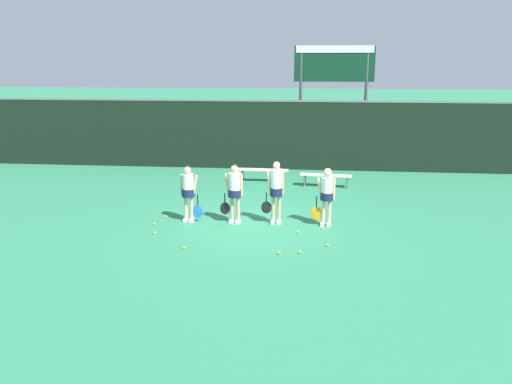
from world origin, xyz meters
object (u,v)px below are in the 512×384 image
(scoreboard, at_px, (334,74))
(player_2, at_px, (276,188))
(bench_far, at_px, (263,171))
(tennis_ball_0, at_px, (166,216))
(tennis_ball_4, at_px, (154,224))
(bench_courtside, at_px, (326,176))
(tennis_ball_6, at_px, (322,228))
(tennis_ball_2, at_px, (314,216))
(player_0, at_px, (188,189))
(tennis_ball_7, at_px, (327,245))
(tennis_ball_5, at_px, (155,233))
(player_1, at_px, (234,189))
(tennis_ball_3, at_px, (278,213))
(tennis_ball_9, at_px, (300,252))
(player_3, at_px, (327,192))
(tennis_ball_10, at_px, (279,253))
(tennis_ball_1, at_px, (298,232))
(tennis_ball_8, at_px, (184,248))

(scoreboard, bearing_deg, player_2, -103.17)
(bench_far, height_order, tennis_ball_0, bench_far)
(tennis_ball_4, bearing_deg, bench_courtside, 44.82)
(scoreboard, height_order, tennis_ball_6, scoreboard)
(tennis_ball_2, xyz_separation_m, tennis_ball_4, (-4.46, -1.20, -0.00))
(player_0, xyz_separation_m, tennis_ball_2, (3.56, 0.75, -0.91))
(tennis_ball_2, bearing_deg, tennis_ball_7, -82.69)
(bench_courtside, distance_m, tennis_ball_5, 7.35)
(player_1, relative_size, tennis_ball_6, 25.35)
(tennis_ball_3, xyz_separation_m, tennis_ball_9, (0.69, -3.10, -0.00))
(scoreboard, bearing_deg, player_3, -93.50)
(tennis_ball_3, height_order, tennis_ball_7, tennis_ball_3)
(bench_far, bearing_deg, player_0, -106.92)
(player_3, distance_m, tennis_ball_10, 2.73)
(tennis_ball_1, relative_size, tennis_ball_9, 0.91)
(bench_far, distance_m, tennis_ball_4, 6.07)
(bench_far, xyz_separation_m, tennis_ball_2, (1.88, -4.29, -0.38))
(bench_courtside, distance_m, tennis_ball_9, 6.69)
(tennis_ball_5, bearing_deg, tennis_ball_10, -18.23)
(scoreboard, relative_size, tennis_ball_5, 75.92)
(player_2, bearing_deg, tennis_ball_8, -131.76)
(tennis_ball_1, xyz_separation_m, tennis_ball_5, (-3.80, -0.44, 0.00))
(tennis_ball_4, bearing_deg, tennis_ball_3, 22.09)
(player_1, relative_size, tennis_ball_10, 23.70)
(tennis_ball_3, bearing_deg, tennis_ball_9, -77.52)
(tennis_ball_7, relative_size, tennis_ball_9, 0.92)
(tennis_ball_8, xyz_separation_m, tennis_ball_9, (2.82, -0.00, 0.00))
(bench_far, xyz_separation_m, tennis_ball_1, (1.44, -5.76, -0.38))
(bench_courtside, bearing_deg, tennis_ball_9, -90.20)
(tennis_ball_1, bearing_deg, player_3, 44.00)
(bench_courtside, bearing_deg, player_0, -125.08)
(tennis_ball_5, bearing_deg, tennis_ball_6, 10.13)
(tennis_ball_2, bearing_deg, scoreboard, 83.75)
(player_1, distance_m, tennis_ball_6, 2.68)
(player_0, xyz_separation_m, player_3, (3.88, 0.00, 0.02))
(player_0, bearing_deg, player_2, 6.67)
(bench_courtside, distance_m, tennis_ball_8, 7.59)
(player_0, distance_m, tennis_ball_1, 3.34)
(player_2, bearing_deg, tennis_ball_6, -16.74)
(player_2, bearing_deg, tennis_ball_7, -49.19)
(tennis_ball_6, distance_m, tennis_ball_7, 1.28)
(tennis_ball_1, relative_size, tennis_ball_8, 0.92)
(tennis_ball_3, distance_m, tennis_ball_9, 3.18)
(tennis_ball_2, distance_m, tennis_ball_3, 1.07)
(tennis_ball_5, height_order, tennis_ball_8, tennis_ball_8)
(tennis_ball_4, relative_size, tennis_ball_6, 0.97)
(tennis_ball_3, bearing_deg, tennis_ball_8, -124.53)
(player_3, bearing_deg, tennis_ball_2, 119.66)
(tennis_ball_2, height_order, tennis_ball_6, tennis_ball_2)
(tennis_ball_5, height_order, tennis_ball_10, tennis_ball_10)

